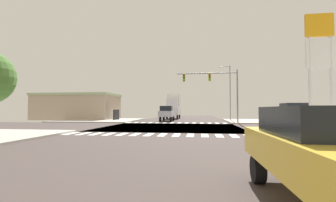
{
  "coord_description": "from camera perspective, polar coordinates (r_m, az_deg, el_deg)",
  "views": [
    {
      "loc": [
        2.82,
        -23.55,
        1.83
      ],
      "look_at": [
        -0.78,
        3.45,
        2.83
      ],
      "focal_mm": 24.42,
      "sensor_mm": 36.0,
      "label": 1
    }
  ],
  "objects": [
    {
      "name": "ground",
      "position": [
        23.79,
        0.77,
        -6.57
      ],
      "size": [
        90.0,
        90.0,
        0.05
      ],
      "color": "#463C3A"
    },
    {
      "name": "crosswalk_far",
      "position": [
        31.06,
        1.92,
        -5.47
      ],
      "size": [
        13.5,
        2.0,
        0.01
      ],
      "color": "white",
      "rests_on": "ground"
    },
    {
      "name": "gas_station_sign",
      "position": [
        16.89,
        33.67,
        10.04
      ],
      "size": [
        1.6,
        0.2,
        7.65
      ],
      "color": "silver",
      "rests_on": "ground"
    },
    {
      "name": "crosswalk_near",
      "position": [
        16.64,
        -3.11,
        -8.39
      ],
      "size": [
        13.5,
        2.0,
        0.01
      ],
      "color": "white",
      "rests_on": "ground"
    },
    {
      "name": "bank_building",
      "position": [
        44.52,
        -21.64,
        -1.33
      ],
      "size": [
        15.48,
        7.81,
        4.62
      ],
      "color": "tan",
      "rests_on": "ground"
    },
    {
      "name": "traffic_signal_mast",
      "position": [
        31.06,
        11.34,
        4.29
      ],
      "size": [
        8.06,
        0.55,
        7.06
      ],
      "color": "gray",
      "rests_on": "ground"
    },
    {
      "name": "sedan_queued_2",
      "position": [
        5.06,
        33.58,
        -9.8
      ],
      "size": [
        1.8,
        4.3,
        1.88
      ],
      "color": "black",
      "rests_on": "ground"
    },
    {
      "name": "sidewalk_corner_nw",
      "position": [
        38.95,
        -16.43,
        -4.6
      ],
      "size": [
        12.0,
        12.0,
        0.14
      ],
      "color": "#B4B0AA",
      "rests_on": "ground"
    },
    {
      "name": "sidewalk_corner_ne",
      "position": [
        37.02,
        23.63,
        -4.65
      ],
      "size": [
        12.0,
        12.0,
        0.14
      ],
      "color": "#B2ADA3",
      "rests_on": "ground"
    },
    {
      "name": "sedan_nearside_1",
      "position": [
        60.82,
        0.21,
        -2.77
      ],
      "size": [
        1.8,
        4.3,
        1.88
      ],
      "rotation": [
        0.0,
        0.0,
        3.14
      ],
      "color": "black",
      "rests_on": "ground"
    },
    {
      "name": "box_truck_leading_1",
      "position": [
        44.89,
        1.43,
        -1.16
      ],
      "size": [
        2.4,
        7.2,
        4.85
      ],
      "rotation": [
        0.0,
        0.0,
        3.14
      ],
      "color": "black",
      "rests_on": "ground"
    },
    {
      "name": "pickup_farside_1",
      "position": [
        21.82,
        30.8,
        -3.21
      ],
      "size": [
        5.1,
        2.0,
        2.35
      ],
      "rotation": [
        0.0,
        0.0,
        1.57
      ],
      "color": "black",
      "rests_on": "ground"
    },
    {
      "name": "pickup_crossing_2",
      "position": [
        35.3,
        -0.25,
        -2.97
      ],
      "size": [
        2.0,
        5.1,
        2.35
      ],
      "rotation": [
        0.0,
        0.0,
        3.14
      ],
      "color": "black",
      "rests_on": "ground"
    },
    {
      "name": "street_lamp",
      "position": [
        38.04,
        14.91,
        3.11
      ],
      "size": [
        1.78,
        0.32,
        8.87
      ],
      "color": "gray",
      "rests_on": "ground"
    }
  ]
}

